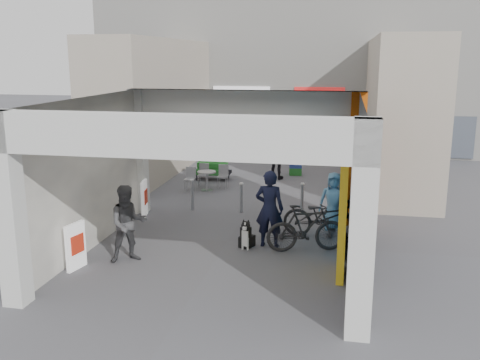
% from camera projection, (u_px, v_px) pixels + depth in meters
% --- Properties ---
extents(ground, '(90.00, 90.00, 0.00)m').
position_uv_depth(ground, '(228.00, 241.00, 12.95)').
color(ground, '#515155').
rests_on(ground, ground).
extents(arcade_canopy, '(6.40, 6.45, 6.40)m').
position_uv_depth(arcade_canopy, '(243.00, 154.00, 11.55)').
color(arcade_canopy, silver).
rests_on(arcade_canopy, ground).
extents(far_building, '(18.00, 4.08, 8.00)m').
position_uv_depth(far_building, '(291.00, 64.00, 25.43)').
color(far_building, white).
rests_on(far_building, ground).
extents(plaza_bldg_left, '(2.00, 9.00, 5.00)m').
position_uv_depth(plaza_bldg_left, '(155.00, 106.00, 20.41)').
color(plaza_bldg_left, '#A19886').
rests_on(plaza_bldg_left, ground).
extents(plaza_bldg_right, '(2.00, 9.00, 5.00)m').
position_uv_depth(plaza_bldg_right, '(399.00, 111.00, 18.71)').
color(plaza_bldg_right, '#A19886').
rests_on(plaza_bldg_right, ground).
extents(bollard_left, '(0.09, 0.09, 0.90)m').
position_uv_depth(bollard_left, '(192.00, 195.00, 15.47)').
color(bollard_left, '#979A9F').
rests_on(bollard_left, ground).
extents(bollard_center, '(0.09, 0.09, 0.85)m').
position_uv_depth(bollard_center, '(241.00, 198.00, 15.25)').
color(bollard_center, '#979A9F').
rests_on(bollard_center, ground).
extents(bollard_right, '(0.09, 0.09, 0.90)m').
position_uv_depth(bollard_right, '(302.00, 199.00, 15.03)').
color(bollard_right, '#979A9F').
rests_on(bollard_right, ground).
extents(advert_board_near, '(0.20, 0.55, 1.00)m').
position_uv_depth(advert_board_near, '(76.00, 246.00, 11.16)').
color(advert_board_near, white).
rests_on(advert_board_near, ground).
extents(advert_board_far, '(0.18, 0.56, 1.00)m').
position_uv_depth(advert_board_far, '(144.00, 198.00, 14.92)').
color(advert_board_far, white).
rests_on(advert_board_far, ground).
extents(cafe_set, '(1.30, 1.05, 0.79)m').
position_uv_depth(cafe_set, '(206.00, 181.00, 18.02)').
color(cafe_set, '#A2A2A7').
rests_on(cafe_set, ground).
extents(produce_stand, '(1.29, 0.70, 0.85)m').
position_uv_depth(produce_stand, '(213.00, 170.00, 19.36)').
color(produce_stand, black).
rests_on(produce_stand, ground).
extents(crate_stack, '(0.50, 0.42, 0.56)m').
position_uv_depth(crate_stack, '(295.00, 168.00, 20.12)').
color(crate_stack, '#1A5C1E').
rests_on(crate_stack, ground).
extents(border_collie, '(0.26, 0.51, 0.71)m').
position_uv_depth(border_collie, '(246.00, 236.00, 12.42)').
color(border_collie, black).
rests_on(border_collie, ground).
extents(man_with_dog, '(0.68, 0.46, 1.83)m').
position_uv_depth(man_with_dog, '(269.00, 209.00, 12.41)').
color(man_with_dog, black).
rests_on(man_with_dog, ground).
extents(man_back_turned, '(1.04, 0.98, 1.70)m').
position_uv_depth(man_back_turned, '(128.00, 224.00, 11.53)').
color(man_back_turned, '#3C3C3E').
rests_on(man_back_turned, ground).
extents(man_elderly, '(0.74, 0.48, 1.50)m').
position_uv_depth(man_elderly, '(333.00, 201.00, 13.70)').
color(man_elderly, '#639AC1').
rests_on(man_elderly, ground).
extents(man_crates, '(1.13, 0.76, 1.79)m').
position_uv_depth(man_crates, '(277.00, 155.00, 19.25)').
color(man_crates, black).
rests_on(man_crates, ground).
extents(bicycle_front, '(2.17, 0.99, 1.10)m').
position_uv_depth(bicycle_front, '(325.00, 217.00, 13.00)').
color(bicycle_front, black).
rests_on(bicycle_front, ground).
extents(bicycle_rear, '(1.92, 1.04, 1.11)m').
position_uv_depth(bicycle_rear, '(306.00, 228.00, 12.17)').
color(bicycle_rear, black).
rests_on(bicycle_rear, ground).
extents(white_van, '(4.01, 2.61, 1.27)m').
position_uv_depth(white_van, '(315.00, 143.00, 23.53)').
color(white_van, white).
rests_on(white_van, ground).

